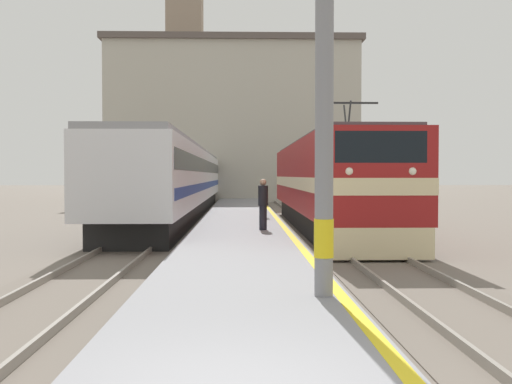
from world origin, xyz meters
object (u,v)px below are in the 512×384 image
Objects in this scene: locomotive_train at (326,184)px; clock_tower at (185,57)px; catenary_mast at (329,39)px; passenger_train at (193,179)px; second_waiting_passenger at (263,199)px; person_on_platform at (263,203)px.

locomotive_train is 0.73× the size of clock_tower.
passenger_train is at bearing 98.34° from catenary_mast.
passenger_train is at bearing 106.80° from second_waiting_passenger.
locomotive_train is 3.53m from second_waiting_passenger.
catenary_mast is 4.61× the size of person_on_platform.
second_waiting_passenger is at bearing 136.55° from locomotive_train.
catenary_mast is at bearing -86.99° from person_on_platform.
locomotive_train is at bearing 81.94° from catenary_mast.
locomotive_train is 15.52m from catenary_mast.
person_on_platform is at bearing -125.19° from locomotive_train.
second_waiting_passenger is (4.30, -14.24, -0.82)m from passenger_train.
catenary_mast is 17.83m from second_waiting_passenger.
person_on_platform is 42.02m from clock_tower.
locomotive_train is at bearing -75.73° from clock_tower.
clock_tower is at bearing 101.15° from second_waiting_passenger.
person_on_platform is at bearing -80.91° from clock_tower.
catenary_mast is 11.71m from person_on_platform.
catenary_mast is at bearing -88.82° from second_waiting_passenger.
passenger_train is 22.61m from clock_tower.
catenary_mast is (-2.15, -15.17, 2.45)m from locomotive_train.
passenger_train is at bearing 101.22° from person_on_platform.
clock_tower is (-2.26, 19.04, 11.99)m from passenger_train.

